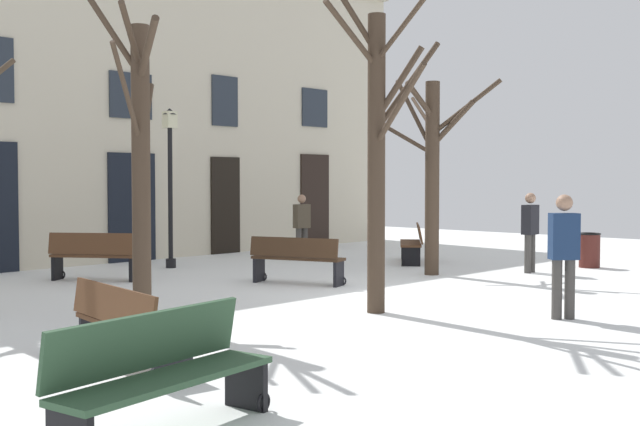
{
  "coord_description": "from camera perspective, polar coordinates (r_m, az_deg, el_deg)",
  "views": [
    {
      "loc": [
        -10.35,
        -8.19,
        1.91
      ],
      "look_at": [
        0.0,
        1.56,
        1.32
      ],
      "focal_mm": 44.62,
      "sensor_mm": 36.0,
      "label": 1
    }
  ],
  "objects": [
    {
      "name": "tree_center",
      "position": [
        10.93,
        -12.76,
        4.02
      ],
      "size": [
        1.37,
        1.87,
        4.31
      ],
      "color": "#423326",
      "rests_on": "ground"
    },
    {
      "name": "streetlamp",
      "position": [
        17.54,
        -10.7,
        3.06
      ],
      "size": [
        0.3,
        0.3,
        3.46
      ],
      "color": "black",
      "rests_on": "ground"
    },
    {
      "name": "person_by_shop_door",
      "position": [
        19.24,
        -1.32,
        -0.77
      ],
      "size": [
        0.41,
        0.28,
        1.56
      ],
      "rotation": [
        0.0,
        0.0,
        2.96
      ],
      "color": "#403D3A",
      "rests_on": "ground"
    },
    {
      "name": "ground_plane",
      "position": [
        13.34,
        4.91,
        -5.86
      ],
      "size": [
        30.63,
        30.63,
        0.0
      ],
      "primitive_type": "plane",
      "color": "white"
    },
    {
      "name": "tree_left_of_center",
      "position": [
        11.37,
        4.16,
        4.89
      ],
      "size": [
        1.98,
        2.18,
        5.23
      ],
      "color": "#423326",
      "rests_on": "ground"
    },
    {
      "name": "bench_near_center_tree",
      "position": [
        8.41,
        -13.72,
        -7.73
      ],
      "size": [
        0.76,
        1.96,
        0.84
      ],
      "rotation": [
        0.0,
        0.0,
        1.42
      ],
      "color": "#51331E",
      "rests_on": "ground"
    },
    {
      "name": "bench_by_litter_bin",
      "position": [
        14.56,
        -1.68,
        -3.3
      ],
      "size": [
        1.0,
        1.8,
        0.87
      ],
      "rotation": [
        0.0,
        0.0,
        1.91
      ],
      "color": "#3D2819",
      "rests_on": "ground"
    },
    {
      "name": "bench_near_lamp",
      "position": [
        15.65,
        -15.91,
        -2.95
      ],
      "size": [
        1.33,
        1.62,
        0.92
      ],
      "rotation": [
        0.0,
        0.0,
        2.18
      ],
      "color": "#51331E",
      "rests_on": "ground"
    },
    {
      "name": "tree_near_facade",
      "position": [
        16.17,
        8.06,
        3.45
      ],
      "size": [
        2.19,
        2.4,
        4.01
      ],
      "color": "#423326",
      "rests_on": "ground"
    },
    {
      "name": "bench_far_corner",
      "position": [
        18.56,
        6.69,
        -2.12
      ],
      "size": [
        1.75,
        1.51,
        0.89
      ],
      "rotation": [
        0.0,
        0.0,
        3.8
      ],
      "color": "#51331E",
      "rests_on": "ground"
    },
    {
      "name": "building_facade",
      "position": [
        19.32,
        -14.17,
        8.52
      ],
      "size": [
        19.15,
        0.6,
        7.94
      ],
      "color": "beige",
      "rests_on": "ground"
    },
    {
      "name": "bench_facing_shops",
      "position": [
        6.15,
        -11.26,
        -11.2
      ],
      "size": [
        1.97,
        0.78,
        0.92
      ],
      "rotation": [
        0.0,
        0.0,
        0.15
      ],
      "color": "#2D4C33",
      "rests_on": "ground"
    },
    {
      "name": "litter_bin",
      "position": [
        18.34,
        18.76,
        -2.53
      ],
      "size": [
        0.47,
        0.47,
        0.76
      ],
      "color": "#4C1E19",
      "rests_on": "ground"
    },
    {
      "name": "person_strolling",
      "position": [
        11.38,
        17.08,
        -2.55
      ],
      "size": [
        0.43,
        0.42,
        1.71
      ],
      "rotation": [
        0.0,
        0.0,
        5.52
      ],
      "color": "#403D3A",
      "rests_on": "ground"
    },
    {
      "name": "person_crossing_plaza",
      "position": [
        16.9,
        14.83,
        -1.09
      ],
      "size": [
        0.39,
        0.24,
        1.65
      ],
      "rotation": [
        0.0,
        0.0,
        0.04
      ],
      "color": "#403D3A",
      "rests_on": "ground"
    }
  ]
}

